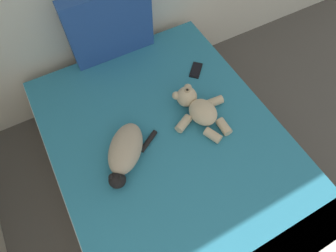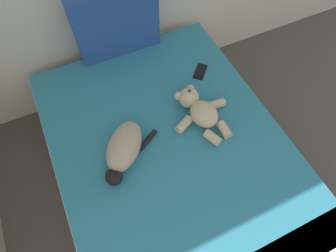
{
  "view_description": "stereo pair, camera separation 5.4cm",
  "coord_description": "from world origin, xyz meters",
  "px_view_note": "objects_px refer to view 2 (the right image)",
  "views": [
    {
      "loc": [
        0.85,
        2.01,
        2.08
      ],
      "look_at": [
        1.28,
        2.79,
        0.59
      ],
      "focal_mm": 30.06,
      "sensor_mm": 36.0,
      "label": 1
    },
    {
      "loc": [
        0.9,
        1.99,
        2.08
      ],
      "look_at": [
        1.28,
        2.79,
        0.59
      ],
      "focal_mm": 30.06,
      "sensor_mm": 36.0,
      "label": 2
    }
  ],
  "objects_px": {
    "bed": "(173,167)",
    "patterned_cushion": "(117,23)",
    "cell_phone": "(200,71)",
    "cat": "(124,149)",
    "teddy_bear": "(199,110)"
  },
  "relations": [
    {
      "from": "cell_phone",
      "to": "bed",
      "type": "bearing_deg",
      "value": -132.31
    },
    {
      "from": "patterned_cushion",
      "to": "teddy_bear",
      "type": "distance_m",
      "value": 0.84
    },
    {
      "from": "patterned_cushion",
      "to": "teddy_bear",
      "type": "bearing_deg",
      "value": -71.84
    },
    {
      "from": "cat",
      "to": "cell_phone",
      "type": "xyz_separation_m",
      "value": [
        0.73,
        0.39,
        -0.07
      ]
    },
    {
      "from": "patterned_cushion",
      "to": "cell_phone",
      "type": "bearing_deg",
      "value": -45.47
    },
    {
      "from": "cat",
      "to": "bed",
      "type": "bearing_deg",
      "value": -20.43
    },
    {
      "from": "patterned_cushion",
      "to": "cell_phone",
      "type": "xyz_separation_m",
      "value": [
        0.44,
        -0.45,
        -0.25
      ]
    },
    {
      "from": "patterned_cushion",
      "to": "cell_phone",
      "type": "height_order",
      "value": "patterned_cushion"
    },
    {
      "from": "bed",
      "to": "patterned_cushion",
      "type": "distance_m",
      "value": 1.08
    },
    {
      "from": "bed",
      "to": "patterned_cushion",
      "type": "xyz_separation_m",
      "value": [
        0.01,
        0.95,
        0.52
      ]
    },
    {
      "from": "bed",
      "to": "cat",
      "type": "bearing_deg",
      "value": 159.57
    },
    {
      "from": "bed",
      "to": "cat",
      "type": "relative_size",
      "value": 4.99
    },
    {
      "from": "bed",
      "to": "patterned_cushion",
      "type": "height_order",
      "value": "patterned_cushion"
    },
    {
      "from": "bed",
      "to": "cell_phone",
      "type": "xyz_separation_m",
      "value": [
        0.45,
        0.5,
        0.27
      ]
    },
    {
      "from": "cell_phone",
      "to": "cat",
      "type": "bearing_deg",
      "value": -151.97
    }
  ]
}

